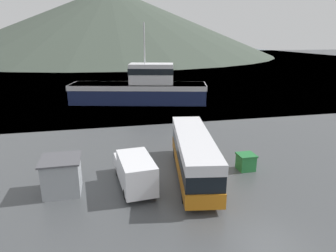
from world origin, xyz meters
The scene contains 10 objects.
ground_plane centered at (0.00, 0.00, 0.00)m, with size 400.00×400.00×0.00m, color #424447.
water_surface centered at (0.00, 143.16, 0.00)m, with size 240.00×240.00×0.00m, color #475B6B.
hill_backdrop centered at (-1.03, 171.35, 18.29)m, with size 180.94×180.94×36.59m, color #3D473D.
tour_bus centered at (-1.52, 8.44, 1.90)m, with size 4.29×11.39×3.39m.
delivery_van centered at (-6.18, 7.77, 1.29)m, with size 2.69×6.20×2.44m.
fishing_boat centered at (-1.94, 36.42, 2.40)m, with size 22.69×10.53×12.65m.
storage_bin centered at (3.08, 8.68, 0.69)m, with size 1.42×1.36×1.36m.
dock_kiosk centered at (-11.27, 8.07, 1.29)m, with size 2.70×2.71×2.55m.
small_boat centered at (-2.17, 46.51, 0.36)m, with size 2.98×7.57×0.72m.
mooring_bollard centered at (1.39, 22.29, 0.44)m, with size 0.30×0.30×0.82m.
Camera 1 is at (-8.09, -12.16, 10.67)m, focal length 32.00 mm.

